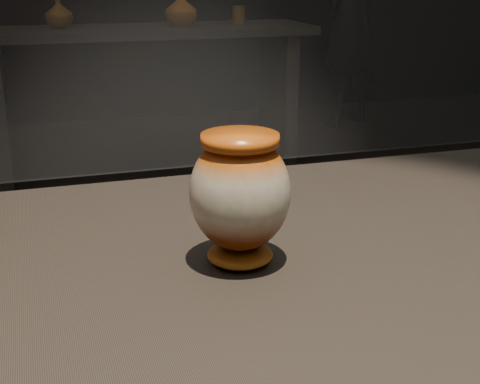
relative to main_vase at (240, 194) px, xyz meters
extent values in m
cube|color=black|center=(0.10, -0.03, -0.11)|extent=(2.00, 0.80, 0.05)
ellipsoid|color=#622408|center=(0.00, 0.00, -0.08)|extent=(0.09, 0.09, 0.02)
ellipsoid|color=beige|center=(0.00, 0.00, 0.00)|extent=(0.14, 0.14, 0.14)
cylinder|color=#CF5C13|center=(0.00, 0.00, 0.07)|extent=(0.11, 0.11, 0.01)
cube|color=black|center=(0.44, 3.30, -0.11)|extent=(2.00, 0.60, 0.05)
cube|color=black|center=(-0.41, 3.30, -0.56)|extent=(0.08, 0.50, 0.85)
cube|color=black|center=(1.29, 3.30, -0.56)|extent=(0.08, 0.50, 0.85)
imported|color=#8E5514|center=(-0.04, 3.35, -0.01)|extent=(0.18, 0.18, 0.16)
imported|color=#622408|center=(0.65, 3.25, 0.01)|extent=(0.25, 0.25, 0.19)
cylinder|color=#8E5514|center=(1.03, 3.34, -0.04)|extent=(0.08, 0.08, 0.11)
imported|color=black|center=(2.22, 4.19, -0.18)|extent=(0.69, 0.60, 1.61)
camera|label=1|loc=(-0.22, -0.71, 0.26)|focal=50.00mm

